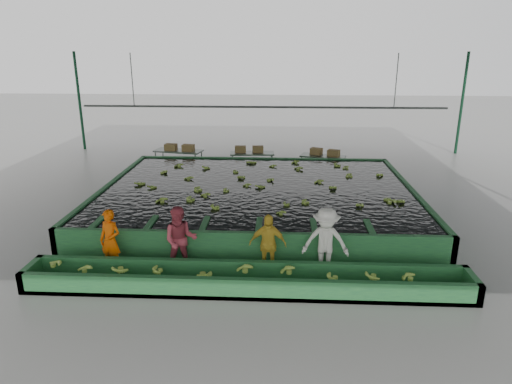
# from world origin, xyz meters

# --- Properties ---
(ground) EXTENTS (80.00, 80.00, 0.00)m
(ground) POSITION_xyz_m (0.00, 0.00, 0.00)
(ground) COLOR gray
(ground) RESTS_ON ground
(shed_roof) EXTENTS (20.00, 22.00, 0.04)m
(shed_roof) POSITION_xyz_m (0.00, 0.00, 5.00)
(shed_roof) COLOR gray
(shed_roof) RESTS_ON shed_posts
(shed_posts) EXTENTS (20.00, 22.00, 5.00)m
(shed_posts) POSITION_xyz_m (0.00, 0.00, 2.50)
(shed_posts) COLOR #113B22
(shed_posts) RESTS_ON ground
(flotation_tank) EXTENTS (10.00, 8.00, 0.90)m
(flotation_tank) POSITION_xyz_m (0.00, 1.50, 0.45)
(flotation_tank) COLOR #246532
(flotation_tank) RESTS_ON ground
(tank_water) EXTENTS (9.70, 7.70, 0.00)m
(tank_water) POSITION_xyz_m (0.00, 1.50, 0.85)
(tank_water) COLOR black
(tank_water) RESTS_ON flotation_tank
(sorting_trough) EXTENTS (10.00, 1.00, 0.50)m
(sorting_trough) POSITION_xyz_m (0.00, -3.60, 0.25)
(sorting_trough) COLOR #246532
(sorting_trough) RESTS_ON ground
(cableway_rail) EXTENTS (0.08, 0.08, 14.00)m
(cableway_rail) POSITION_xyz_m (0.00, 5.00, 3.00)
(cableway_rail) COLOR #59605B
(cableway_rail) RESTS_ON shed_roof
(rail_hanger_left) EXTENTS (0.04, 0.04, 2.00)m
(rail_hanger_left) POSITION_xyz_m (-5.00, 5.00, 4.00)
(rail_hanger_left) COLOR #59605B
(rail_hanger_left) RESTS_ON shed_roof
(rail_hanger_right) EXTENTS (0.04, 0.04, 2.00)m
(rail_hanger_right) POSITION_xyz_m (5.00, 5.00, 4.00)
(rail_hanger_right) COLOR #59605B
(rail_hanger_right) RESTS_ON shed_roof
(worker_a) EXTENTS (0.65, 0.52, 1.54)m
(worker_a) POSITION_xyz_m (-3.33, -2.80, 0.77)
(worker_a) COLOR #E55506
(worker_a) RESTS_ON ground
(worker_b) EXTENTS (0.89, 0.74, 1.65)m
(worker_b) POSITION_xyz_m (-1.63, -2.80, 0.83)
(worker_b) COLOR #AB3A47
(worker_b) RESTS_ON ground
(worker_c) EXTENTS (0.89, 0.38, 1.51)m
(worker_c) POSITION_xyz_m (0.45, -2.80, 0.76)
(worker_c) COLOR gold
(worker_c) RESTS_ON ground
(worker_d) EXTENTS (1.15, 0.73, 1.70)m
(worker_d) POSITION_xyz_m (1.81, -2.80, 0.85)
(worker_d) COLOR silver
(worker_d) RESTS_ON ground
(packing_table_left) EXTENTS (2.18, 1.23, 0.93)m
(packing_table_left) POSITION_xyz_m (-3.70, 6.51, 0.47)
(packing_table_left) COLOR #59605B
(packing_table_left) RESTS_ON ground
(packing_table_mid) EXTENTS (1.93, 0.88, 0.86)m
(packing_table_mid) POSITION_xyz_m (-0.49, 6.52, 0.43)
(packing_table_mid) COLOR #59605B
(packing_table_mid) RESTS_ON ground
(packing_table_right) EXTENTS (1.98, 1.26, 0.84)m
(packing_table_right) POSITION_xyz_m (2.52, 6.20, 0.42)
(packing_table_right) COLOR #59605B
(packing_table_right) RESTS_ON ground
(box_stack_left) EXTENTS (1.32, 0.53, 0.28)m
(box_stack_left) POSITION_xyz_m (-3.62, 6.41, 0.93)
(box_stack_left) COLOR olive
(box_stack_left) RESTS_ON packing_table_left
(box_stack_mid) EXTENTS (1.25, 0.42, 0.26)m
(box_stack_mid) POSITION_xyz_m (-0.62, 6.60, 0.86)
(box_stack_mid) COLOR olive
(box_stack_mid) RESTS_ON packing_table_mid
(box_stack_right) EXTENTS (1.27, 0.83, 0.27)m
(box_stack_right) POSITION_xyz_m (2.60, 6.25, 0.84)
(box_stack_right) COLOR olive
(box_stack_right) RESTS_ON packing_table_right
(floating_bananas) EXTENTS (9.26, 6.31, 0.13)m
(floating_bananas) POSITION_xyz_m (0.00, 2.30, 0.85)
(floating_bananas) COLOR #8CB23D
(floating_bananas) RESTS_ON tank_water
(trough_bananas) EXTENTS (9.06, 0.60, 0.12)m
(trough_bananas) POSITION_xyz_m (0.00, -3.60, 0.40)
(trough_bananas) COLOR #8CB23D
(trough_bananas) RESTS_ON sorting_trough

